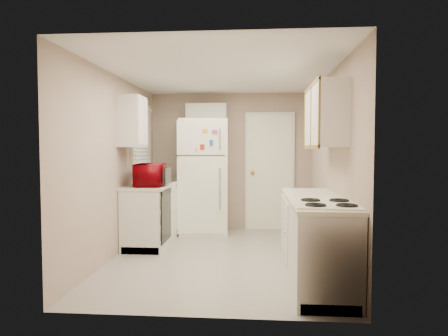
{
  "coord_description": "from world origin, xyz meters",
  "views": [
    {
      "loc": [
        0.45,
        -5.19,
        1.45
      ],
      "look_at": [
        0.0,
        0.5,
        1.15
      ],
      "focal_mm": 32.0,
      "sensor_mm": 36.0,
      "label": 1
    }
  ],
  "objects": [
    {
      "name": "left_counter",
      "position": [
        -1.1,
        0.9,
        0.45
      ],
      "size": [
        0.6,
        1.8,
        0.9
      ],
      "primitive_type": "cube",
      "color": "silver",
      "rests_on": "floor"
    },
    {
      "name": "microwave",
      "position": [
        -1.03,
        0.32,
        1.05
      ],
      "size": [
        0.59,
        0.36,
        0.38
      ],
      "primitive_type": "imported",
      "rotation": [
        0.0,
        0.0,
        1.66
      ],
      "color": "#790007",
      "rests_on": "left_counter"
    },
    {
      "name": "sink",
      "position": [
        -1.1,
        1.05,
        0.86
      ],
      "size": [
        0.54,
        0.74,
        0.16
      ],
      "primitive_type": "cube",
      "color": "gray",
      "rests_on": "left_counter"
    },
    {
      "name": "wall_right",
      "position": [
        1.4,
        0.0,
        1.2
      ],
      "size": [
        3.8,
        3.8,
        0.0
      ],
      "primitive_type": "plane",
      "color": "tan",
      "rests_on": "floor"
    },
    {
      "name": "stove",
      "position": [
        1.14,
        -1.36,
        0.43
      ],
      "size": [
        0.64,
        0.76,
        0.86
      ],
      "primitive_type": "cube",
      "rotation": [
        0.0,
        0.0,
        -0.11
      ],
      "color": "white",
      "rests_on": "floor"
    },
    {
      "name": "floor",
      "position": [
        0.0,
        0.0,
        0.0
      ],
      "size": [
        3.8,
        3.8,
        0.0
      ],
      "primitive_type": "plane",
      "color": "#B5AFA5",
      "rests_on": "ground"
    },
    {
      "name": "ceiling",
      "position": [
        0.0,
        0.0,
        2.4
      ],
      "size": [
        3.8,
        3.8,
        0.0
      ],
      "primitive_type": "plane",
      "color": "white",
      "rests_on": "floor"
    },
    {
      "name": "window_blinds",
      "position": [
        -1.36,
        1.05,
        1.6
      ],
      "size": [
        0.1,
        0.98,
        1.08
      ],
      "primitive_type": "cube",
      "color": "silver",
      "rests_on": "wall_left"
    },
    {
      "name": "upper_cabinet_right",
      "position": [
        1.25,
        -0.5,
        1.8
      ],
      "size": [
        0.3,
        1.2,
        0.7
      ],
      "primitive_type": "cube",
      "color": "silver",
      "rests_on": "wall_right"
    },
    {
      "name": "soap_bottle",
      "position": [
        -1.12,
        1.61,
        1.0
      ],
      "size": [
        0.09,
        0.09,
        0.17
      ],
      "primitive_type": "imported",
      "rotation": [
        0.0,
        0.0,
        -0.18
      ],
      "color": "beige",
      "rests_on": "left_counter"
    },
    {
      "name": "refrigerator",
      "position": [
        -0.43,
        1.52,
        0.96
      ],
      "size": [
        0.86,
        0.84,
        1.91
      ],
      "primitive_type": "cube",
      "rotation": [
        0.0,
        0.0,
        0.1
      ],
      "color": "white",
      "rests_on": "floor"
    },
    {
      "name": "interior_door",
      "position": [
        0.7,
        1.86,
        1.02
      ],
      "size": [
        0.86,
        0.06,
        2.08
      ],
      "primitive_type": "cube",
      "color": "white",
      "rests_on": "floor"
    },
    {
      "name": "right_counter",
      "position": [
        1.1,
        -0.8,
        0.45
      ],
      "size": [
        0.6,
        2.0,
        0.9
      ],
      "primitive_type": "cube",
      "color": "silver",
      "rests_on": "floor"
    },
    {
      "name": "upper_cabinet_left",
      "position": [
        -1.25,
        0.22,
        1.8
      ],
      "size": [
        0.3,
        0.45,
        0.7
      ],
      "primitive_type": "cube",
      "color": "silver",
      "rests_on": "wall_left"
    },
    {
      "name": "wall_back",
      "position": [
        0.0,
        1.9,
        1.2
      ],
      "size": [
        2.8,
        2.8,
        0.0
      ],
      "primitive_type": "plane",
      "color": "tan",
      "rests_on": "floor"
    },
    {
      "name": "cabinet_over_fridge",
      "position": [
        -0.4,
        1.75,
        2.0
      ],
      "size": [
        0.7,
        0.3,
        0.4
      ],
      "primitive_type": "cube",
      "color": "silver",
      "rests_on": "wall_back"
    },
    {
      "name": "wall_front",
      "position": [
        0.0,
        -1.9,
        1.2
      ],
      "size": [
        2.8,
        2.8,
        0.0
      ],
      "primitive_type": "plane",
      "color": "tan",
      "rests_on": "floor"
    },
    {
      "name": "dishwasher",
      "position": [
        -0.81,
        0.3,
        0.49
      ],
      "size": [
        0.03,
        0.58,
        0.72
      ],
      "primitive_type": "cube",
      "color": "black",
      "rests_on": "floor"
    },
    {
      "name": "wall_left",
      "position": [
        -1.4,
        0.0,
        1.2
      ],
      "size": [
        3.8,
        3.8,
        0.0
      ],
      "primitive_type": "plane",
      "color": "tan",
      "rests_on": "floor"
    }
  ]
}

